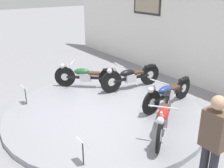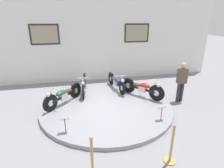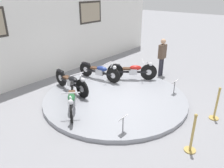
% 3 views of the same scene
% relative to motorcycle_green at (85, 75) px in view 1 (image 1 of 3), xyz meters
% --- Properties ---
extents(ground_plane, '(60.00, 60.00, 0.00)m').
position_rel_motorcycle_green_xyz_m(ground_plane, '(1.61, -0.38, -0.51)').
color(ground_plane, gray).
extents(display_platform, '(4.92, 4.92, 0.13)m').
position_rel_motorcycle_green_xyz_m(display_platform, '(1.61, -0.38, -0.45)').
color(display_platform, gray).
rests_on(display_platform, ground_plane).
extents(back_wall, '(14.00, 0.22, 4.58)m').
position_rel_motorcycle_green_xyz_m(back_wall, '(1.61, 3.20, 1.78)').
color(back_wall, white).
rests_on(back_wall, ground_plane).
extents(motorcycle_green, '(1.36, 1.51, 0.79)m').
position_rel_motorcycle_green_xyz_m(motorcycle_green, '(0.00, 0.00, 0.00)').
color(motorcycle_green, black).
rests_on(motorcycle_green, display_platform).
extents(motorcycle_black, '(0.54, 2.00, 0.81)m').
position_rel_motorcycle_green_xyz_m(motorcycle_black, '(0.86, 1.03, 0.01)').
color(motorcycle_black, black).
rests_on(motorcycle_black, display_platform).
extents(motorcycle_blue, '(0.54, 1.96, 0.79)m').
position_rel_motorcycle_green_xyz_m(motorcycle_blue, '(2.35, 1.02, -0.00)').
color(motorcycle_blue, black).
rests_on(motorcycle_blue, display_platform).
extents(motorcycle_red, '(1.27, 1.63, 0.81)m').
position_rel_motorcycle_green_xyz_m(motorcycle_red, '(3.21, -0.00, 0.01)').
color(motorcycle_red, black).
rests_on(motorcycle_red, display_platform).
extents(info_placard_front_left, '(0.26, 0.11, 0.51)m').
position_rel_motorcycle_green_xyz_m(info_placard_front_left, '(0.10, -1.86, -0.01)').
color(info_placard_front_left, '#333338').
rests_on(info_placard_front_left, display_platform).
extents(info_placard_front_centre, '(0.26, 0.11, 0.51)m').
position_rel_motorcycle_green_xyz_m(info_placard_front_centre, '(3.11, -1.86, -0.01)').
color(info_placard_front_centre, '#333338').
rests_on(info_placard_front_centre, display_platform).
extents(visitor_standing, '(0.36, 0.22, 1.64)m').
position_rel_motorcycle_green_xyz_m(visitor_standing, '(4.65, -0.50, 0.41)').
color(visitor_standing, '#2D2D38').
rests_on(visitor_standing, ground_plane).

